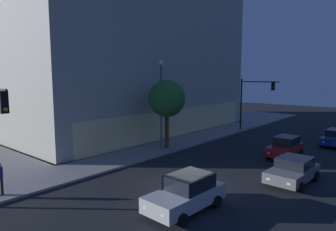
{
  "coord_description": "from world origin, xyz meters",
  "views": [
    {
      "loc": [
        -13.66,
        -10.13,
        6.54
      ],
      "look_at": [
        4.87,
        5.62,
        3.44
      ],
      "focal_mm": 31.74,
      "sensor_mm": 36.0,
      "label": 1
    }
  ],
  "objects_px": {
    "modern_building": "(110,47)",
    "car_grey": "(293,170)",
    "car_red": "(285,147)",
    "street_lamp_sidewalk": "(161,94)",
    "traffic_light_far_corner": "(252,96)",
    "car_silver": "(186,193)",
    "sidewalk_tree": "(167,99)"
  },
  "relations": [
    {
      "from": "traffic_light_far_corner",
      "to": "car_red",
      "type": "height_order",
      "value": "traffic_light_far_corner"
    },
    {
      "from": "street_lamp_sidewalk",
      "to": "car_silver",
      "type": "distance_m",
      "value": 12.92
    },
    {
      "from": "car_grey",
      "to": "car_red",
      "type": "bearing_deg",
      "value": 22.98
    },
    {
      "from": "modern_building",
      "to": "sidewalk_tree",
      "type": "xyz_separation_m",
      "value": [
        -5.14,
        -14.19,
        -5.88
      ]
    },
    {
      "from": "street_lamp_sidewalk",
      "to": "modern_building",
      "type": "bearing_deg",
      "value": 67.48
    },
    {
      "from": "car_red",
      "to": "car_silver",
      "type": "bearing_deg",
      "value": 178.66
    },
    {
      "from": "car_grey",
      "to": "car_red",
      "type": "xyz_separation_m",
      "value": [
        5.77,
        2.45,
        0.06
      ]
    },
    {
      "from": "modern_building",
      "to": "traffic_light_far_corner",
      "type": "height_order",
      "value": "modern_building"
    },
    {
      "from": "modern_building",
      "to": "traffic_light_far_corner",
      "type": "bearing_deg",
      "value": -63.76
    },
    {
      "from": "car_red",
      "to": "street_lamp_sidewalk",
      "type": "bearing_deg",
      "value": 118.04
    },
    {
      "from": "modern_building",
      "to": "car_red",
      "type": "height_order",
      "value": "modern_building"
    },
    {
      "from": "street_lamp_sidewalk",
      "to": "sidewalk_tree",
      "type": "bearing_deg",
      "value": -3.47
    },
    {
      "from": "car_silver",
      "to": "car_grey",
      "type": "bearing_deg",
      "value": -20.35
    },
    {
      "from": "car_silver",
      "to": "modern_building",
      "type": "bearing_deg",
      "value": 58.63
    },
    {
      "from": "traffic_light_far_corner",
      "to": "car_grey",
      "type": "bearing_deg",
      "value": -147.05
    },
    {
      "from": "traffic_light_far_corner",
      "to": "car_silver",
      "type": "xyz_separation_m",
      "value": [
        -22.17,
        -6.8,
        -3.52
      ]
    },
    {
      "from": "modern_building",
      "to": "traffic_light_far_corner",
      "type": "relative_size",
      "value": 4.7
    },
    {
      "from": "street_lamp_sidewalk",
      "to": "car_grey",
      "type": "height_order",
      "value": "street_lamp_sidewalk"
    },
    {
      "from": "modern_building",
      "to": "car_grey",
      "type": "distance_m",
      "value": 28.47
    },
    {
      "from": "sidewalk_tree",
      "to": "modern_building",
      "type": "bearing_deg",
      "value": 70.08
    },
    {
      "from": "street_lamp_sidewalk",
      "to": "sidewalk_tree",
      "type": "xyz_separation_m",
      "value": [
        0.72,
        -0.04,
        -0.46
      ]
    },
    {
      "from": "street_lamp_sidewalk",
      "to": "car_grey",
      "type": "bearing_deg",
      "value": -93.95
    },
    {
      "from": "sidewalk_tree",
      "to": "car_grey",
      "type": "relative_size",
      "value": 1.43
    },
    {
      "from": "sidewalk_tree",
      "to": "car_grey",
      "type": "distance_m",
      "value": 12.43
    },
    {
      "from": "car_silver",
      "to": "car_red",
      "type": "relative_size",
      "value": 1.1
    },
    {
      "from": "modern_building",
      "to": "car_red",
      "type": "distance_m",
      "value": 25.39
    },
    {
      "from": "sidewalk_tree",
      "to": "traffic_light_far_corner",
      "type": "bearing_deg",
      "value": -9.28
    },
    {
      "from": "street_lamp_sidewalk",
      "to": "car_red",
      "type": "relative_size",
      "value": 1.94
    },
    {
      "from": "traffic_light_far_corner",
      "to": "car_silver",
      "type": "distance_m",
      "value": 23.46
    },
    {
      "from": "car_silver",
      "to": "street_lamp_sidewalk",
      "type": "bearing_deg",
      "value": 47.5
    },
    {
      "from": "traffic_light_far_corner",
      "to": "car_red",
      "type": "relative_size",
      "value": 1.54
    },
    {
      "from": "modern_building",
      "to": "car_grey",
      "type": "height_order",
      "value": "modern_building"
    }
  ]
}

